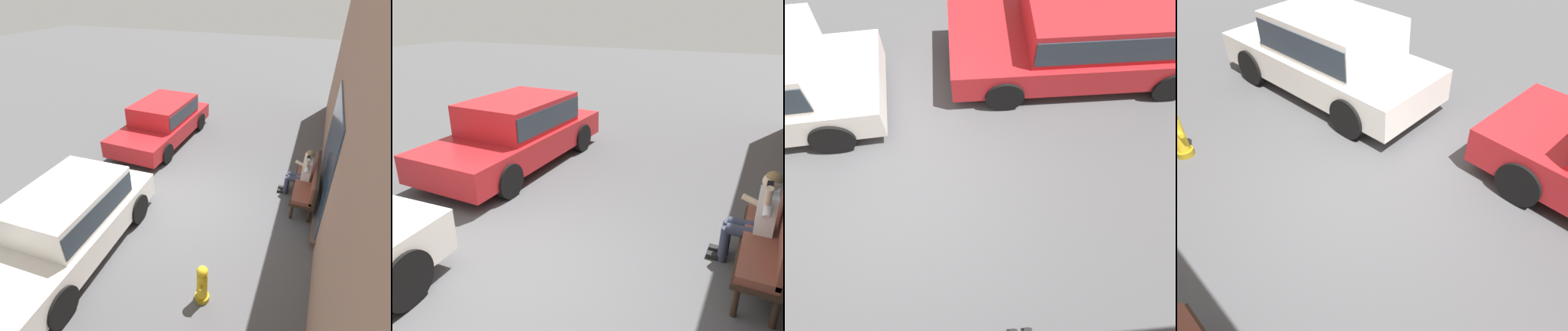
# 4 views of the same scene
# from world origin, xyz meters

# --- Properties ---
(ground_plane) EXTENTS (60.00, 60.00, 0.00)m
(ground_plane) POSITION_xyz_m (0.00, 0.00, 0.00)
(ground_plane) COLOR #4C4C4F
(parked_car_near) EXTENTS (4.46, 1.96, 1.40)m
(parked_car_near) POSITION_xyz_m (-3.20, -2.15, 0.77)
(parked_car_near) COLOR red
(parked_car_near) RESTS_ON ground_plane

